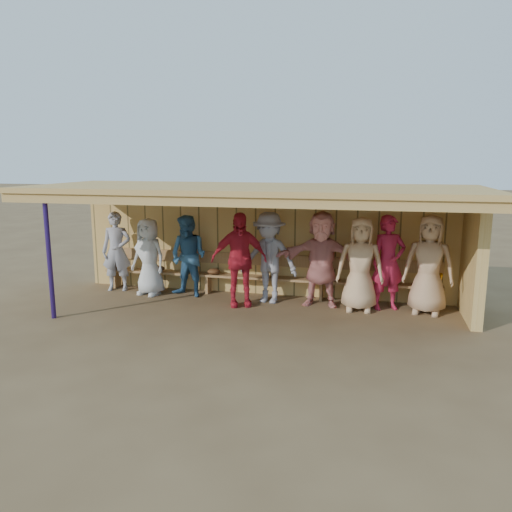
{
  "coord_description": "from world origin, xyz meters",
  "views": [
    {
      "loc": [
        2.33,
        -9.48,
        3.01
      ],
      "look_at": [
        0.0,
        0.35,
        1.05
      ],
      "focal_mm": 35.0,
      "sensor_mm": 36.0,
      "label": 1
    }
  ],
  "objects_px": {
    "player_e": "(269,258)",
    "player_c": "(188,256)",
    "player_d": "(239,259)",
    "player_f": "(321,259)",
    "player_a": "(117,251)",
    "player_b": "(149,257)",
    "player_h": "(429,265)",
    "player_extra": "(360,264)",
    "bench": "(264,273)",
    "player_g": "(388,263)"
  },
  "relations": [
    {
      "from": "player_f",
      "to": "bench",
      "type": "distance_m",
      "value": 1.47
    },
    {
      "from": "player_a",
      "to": "player_d",
      "type": "relative_size",
      "value": 0.94
    },
    {
      "from": "player_h",
      "to": "player_g",
      "type": "bearing_deg",
      "value": -179.37
    },
    {
      "from": "player_c",
      "to": "bench",
      "type": "bearing_deg",
      "value": 28.73
    },
    {
      "from": "player_g",
      "to": "player_extra",
      "type": "distance_m",
      "value": 0.6
    },
    {
      "from": "player_g",
      "to": "player_extra",
      "type": "xyz_separation_m",
      "value": [
        -0.55,
        -0.23,
        -0.01
      ]
    },
    {
      "from": "bench",
      "to": "player_c",
      "type": "bearing_deg",
      "value": -165.48
    },
    {
      "from": "player_b",
      "to": "player_g",
      "type": "height_order",
      "value": "player_g"
    },
    {
      "from": "player_a",
      "to": "player_c",
      "type": "relative_size",
      "value": 1.01
    },
    {
      "from": "player_g",
      "to": "player_a",
      "type": "bearing_deg",
      "value": 157.98
    },
    {
      "from": "player_b",
      "to": "player_d",
      "type": "bearing_deg",
      "value": 4.12
    },
    {
      "from": "player_e",
      "to": "player_h",
      "type": "distance_m",
      "value": 3.21
    },
    {
      "from": "player_d",
      "to": "player_f",
      "type": "distance_m",
      "value": 1.7
    },
    {
      "from": "player_h",
      "to": "player_extra",
      "type": "bearing_deg",
      "value": -165.89
    },
    {
      "from": "player_e",
      "to": "player_extra",
      "type": "relative_size",
      "value": 1.02
    },
    {
      "from": "player_d",
      "to": "bench",
      "type": "height_order",
      "value": "player_d"
    },
    {
      "from": "player_c",
      "to": "player_e",
      "type": "relative_size",
      "value": 0.94
    },
    {
      "from": "player_c",
      "to": "player_d",
      "type": "relative_size",
      "value": 0.93
    },
    {
      "from": "player_h",
      "to": "player_b",
      "type": "bearing_deg",
      "value": -171.02
    },
    {
      "from": "player_a",
      "to": "player_d",
      "type": "distance_m",
      "value": 3.14
    },
    {
      "from": "player_c",
      "to": "player_f",
      "type": "height_order",
      "value": "player_f"
    },
    {
      "from": "player_c",
      "to": "player_d",
      "type": "height_order",
      "value": "player_d"
    },
    {
      "from": "player_b",
      "to": "player_g",
      "type": "distance_m",
      "value": 5.2
    },
    {
      "from": "player_e",
      "to": "player_extra",
      "type": "distance_m",
      "value": 1.9
    },
    {
      "from": "bench",
      "to": "player_b",
      "type": "bearing_deg",
      "value": -169.17
    },
    {
      "from": "player_a",
      "to": "player_b",
      "type": "relative_size",
      "value": 1.06
    },
    {
      "from": "player_e",
      "to": "player_extra",
      "type": "bearing_deg",
      "value": 3.01
    },
    {
      "from": "player_f",
      "to": "bench",
      "type": "height_order",
      "value": "player_f"
    },
    {
      "from": "player_d",
      "to": "player_a",
      "type": "bearing_deg",
      "value": 148.45
    },
    {
      "from": "player_h",
      "to": "player_d",
      "type": "bearing_deg",
      "value": -165.53
    },
    {
      "from": "player_c",
      "to": "bench",
      "type": "distance_m",
      "value": 1.71
    },
    {
      "from": "player_g",
      "to": "player_e",
      "type": "bearing_deg",
      "value": 160.44
    },
    {
      "from": "player_e",
      "to": "bench",
      "type": "relative_size",
      "value": 0.25
    },
    {
      "from": "player_a",
      "to": "player_h",
      "type": "relative_size",
      "value": 0.93
    },
    {
      "from": "player_a",
      "to": "player_f",
      "type": "xyz_separation_m",
      "value": [
        4.73,
        -0.15,
        0.07
      ]
    },
    {
      "from": "player_a",
      "to": "player_extra",
      "type": "height_order",
      "value": "player_extra"
    },
    {
      "from": "player_a",
      "to": "player_c",
      "type": "xyz_separation_m",
      "value": [
        1.8,
        -0.11,
        -0.01
      ]
    },
    {
      "from": "player_f",
      "to": "player_extra",
      "type": "height_order",
      "value": "player_f"
    },
    {
      "from": "player_b",
      "to": "bench",
      "type": "distance_m",
      "value": 2.61
    },
    {
      "from": "player_extra",
      "to": "bench",
      "type": "relative_size",
      "value": 0.25
    },
    {
      "from": "player_e",
      "to": "player_c",
      "type": "bearing_deg",
      "value": -173.8
    },
    {
      "from": "player_a",
      "to": "player_c",
      "type": "distance_m",
      "value": 1.81
    },
    {
      "from": "player_d",
      "to": "player_g",
      "type": "distance_m",
      "value": 3.03
    },
    {
      "from": "player_g",
      "to": "player_d",
      "type": "bearing_deg",
      "value": 167.51
    },
    {
      "from": "player_e",
      "to": "bench",
      "type": "xyz_separation_m",
      "value": [
        -0.21,
        0.47,
        -0.44
      ]
    },
    {
      "from": "player_h",
      "to": "player_f",
      "type": "bearing_deg",
      "value": -172.39
    },
    {
      "from": "player_g",
      "to": "player_h",
      "type": "xyz_separation_m",
      "value": [
        0.76,
        -0.12,
        0.02
      ]
    },
    {
      "from": "player_f",
      "to": "bench",
      "type": "bearing_deg",
      "value": 161.28
    },
    {
      "from": "player_e",
      "to": "player_g",
      "type": "distance_m",
      "value": 2.44
    },
    {
      "from": "player_d",
      "to": "player_extra",
      "type": "bearing_deg",
      "value": -16.13
    }
  ]
}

